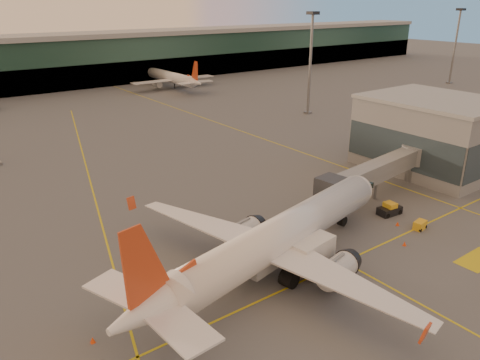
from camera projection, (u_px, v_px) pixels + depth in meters
ground at (348, 298)px, 47.28m from camera, size 600.00×600.00×0.00m
taxi_markings at (109, 184)px, 76.49m from camera, size 100.12×173.00×0.01m
terminal at (11, 65)px, 150.23m from camera, size 400.00×20.00×17.60m
gate_building at (433, 134)px, 81.80m from camera, size 18.40×22.40×12.60m
mast_east_near at (311, 56)px, 118.97m from camera, size 2.40×2.40×25.60m
mast_east_far at (456, 41)px, 163.76m from camera, size 2.40×2.40×25.60m
main_airplane at (275, 240)px, 50.23m from camera, size 40.77×37.05×12.39m
jet_bridge at (382, 170)px, 70.41m from camera, size 26.09×6.17×6.05m
catering_truck at (313, 254)px, 50.89m from camera, size 5.49×2.95×4.06m
gpu_cart at (420, 225)px, 61.37m from camera, size 2.08×1.43×1.13m
pushback_tug at (390, 210)px, 65.56m from camera, size 3.56×2.17×1.74m
cone_nose at (398, 224)px, 62.43m from camera, size 0.45×0.45×0.57m
cone_tail at (93, 340)px, 41.05m from camera, size 0.45×0.45×0.58m
cone_wing_left at (184, 213)px, 65.56m from camera, size 0.40×0.40×0.51m
cone_fwd at (405, 244)px, 57.29m from camera, size 0.44×0.44×0.56m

